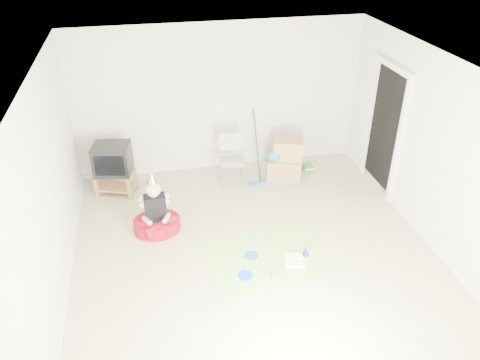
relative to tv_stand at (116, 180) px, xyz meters
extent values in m
plane|color=#BFB189|center=(1.89, -1.91, -0.24)|extent=(5.00, 5.00, 0.00)
cube|color=black|center=(4.37, -0.71, 0.79)|extent=(0.02, 0.90, 2.05)
cube|color=#A27349|center=(0.00, 0.00, 0.14)|extent=(0.72, 0.58, 0.03)
cube|color=#A27349|center=(0.00, 0.00, -0.12)|extent=(0.72, 0.58, 0.03)
cube|color=#A27349|center=(-0.32, -0.06, -0.04)|extent=(0.06, 0.06, 0.39)
cube|color=#A27349|center=(0.21, -0.25, -0.04)|extent=(0.06, 0.06, 0.39)
cube|color=#A27349|center=(-0.21, 0.25, -0.04)|extent=(0.06, 0.06, 0.39)
cube|color=#A27349|center=(0.32, 0.06, -0.04)|extent=(0.06, 0.06, 0.39)
cube|color=black|center=(0.00, 0.00, 0.40)|extent=(0.65, 0.58, 0.50)
cube|color=#9B9BA0|center=(1.95, -0.14, 0.21)|extent=(0.45, 0.43, 0.03)
cylinder|color=#9B9BA0|center=(1.77, -0.12, 0.22)|extent=(0.02, 0.02, 0.92)
cylinder|color=#9B9BA0|center=(2.14, -0.16, 0.22)|extent=(0.02, 0.02, 0.92)
cube|color=#AB8152|center=(2.89, -0.11, -0.05)|extent=(0.68, 0.59, 0.38)
cube|color=#AB8152|center=(2.94, -0.09, 0.32)|extent=(0.59, 0.51, 0.36)
ellipsoid|color=#0D8A91|center=(2.69, -0.18, 0.24)|extent=(0.25, 0.18, 0.20)
cube|color=blue|center=(2.38, -0.23, -0.22)|extent=(0.33, 0.15, 0.03)
cylinder|color=black|center=(2.38, -0.23, 0.41)|extent=(0.08, 0.42, 1.24)
cube|color=#26743B|center=(3.42, 0.07, -0.22)|extent=(0.27, 0.30, 0.03)
cube|color=#BC5828|center=(3.42, 0.07, -0.20)|extent=(0.24, 0.28, 0.03)
cube|color=beige|center=(3.42, 0.07, -0.17)|extent=(0.22, 0.26, 0.03)
cube|color=#26743B|center=(3.42, 0.07, -0.14)|extent=(0.18, 0.23, 0.03)
cylinder|color=maroon|center=(0.59, -1.20, -0.14)|extent=(0.71, 0.71, 0.19)
cube|color=black|center=(0.59, -1.20, 0.16)|extent=(0.32, 0.19, 0.42)
sphere|color=tan|center=(0.59, -1.20, 0.48)|extent=(0.23, 0.23, 0.22)
cone|color=silver|center=(0.59, -1.20, 0.67)|extent=(0.12, 0.12, 0.17)
cube|color=#F93493|center=(2.04, -2.17, -0.23)|extent=(1.78, 1.38, 0.01)
cube|color=white|center=(2.34, -2.38, -0.20)|extent=(0.31, 0.27, 0.07)
cube|color=green|center=(2.34, -2.38, -0.23)|extent=(0.31, 0.27, 0.01)
cylinder|color=beige|center=(2.24, -2.40, -0.13)|extent=(0.01, 0.01, 0.07)
cylinder|color=beige|center=(2.28, -2.41, -0.13)|extent=(0.01, 0.01, 0.07)
cylinder|color=beige|center=(2.31, -2.42, -0.13)|extent=(0.01, 0.01, 0.07)
cylinder|color=beige|center=(2.35, -2.43, -0.13)|extent=(0.01, 0.01, 0.07)
cylinder|color=beige|center=(2.39, -2.44, -0.13)|extent=(0.01, 0.01, 0.07)
cylinder|color=beige|center=(2.42, -2.44, -0.13)|extent=(0.01, 0.01, 0.07)
cylinder|color=beige|center=(2.26, -2.32, -0.13)|extent=(0.01, 0.01, 0.07)
cylinder|color=beige|center=(2.30, -2.33, -0.13)|extent=(0.01, 0.01, 0.07)
cylinder|color=beige|center=(2.33, -2.33, -0.13)|extent=(0.01, 0.01, 0.07)
cylinder|color=beige|center=(2.37, -2.34, -0.13)|extent=(0.01, 0.01, 0.07)
cylinder|color=beige|center=(2.41, -2.35, -0.13)|extent=(0.01, 0.01, 0.07)
cylinder|color=beige|center=(2.44, -2.36, -0.13)|extent=(0.01, 0.01, 0.07)
cylinder|color=blue|center=(1.82, -2.08, -0.23)|extent=(0.23, 0.23, 0.01)
cylinder|color=blue|center=(1.65, -2.46, -0.23)|extent=(0.26, 0.26, 0.01)
cylinder|color=orange|center=(2.20, -1.82, -0.20)|extent=(0.07, 0.07, 0.07)
cylinder|color=orange|center=(2.02, -2.57, -0.19)|extent=(0.09, 0.09, 0.09)
cone|color=blue|center=(2.57, -2.22, -0.16)|extent=(0.14, 0.14, 0.14)
camera|label=1|loc=(0.61, -6.95, 4.00)|focal=35.00mm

